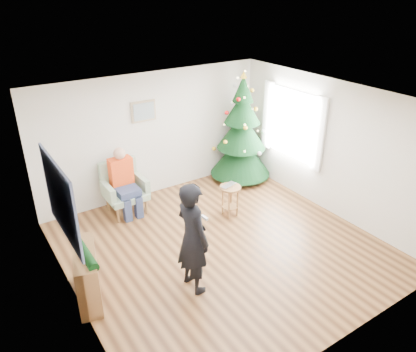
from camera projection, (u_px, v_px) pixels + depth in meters
floor at (222, 246)px, 7.07m from camera, size 5.00×5.00×0.00m
ceiling at (225, 101)px, 5.93m from camera, size 5.00×5.00×0.00m
wall_back at (153, 135)px, 8.38m from camera, size 5.00×0.00×5.00m
wall_front at (350, 261)px, 4.63m from camera, size 5.00×0.00×5.00m
wall_left at (67, 227)px, 5.26m from camera, size 0.00×5.00×5.00m
wall_right at (330, 148)px, 7.74m from camera, size 0.00×5.00×5.00m
window_panel at (293, 124)px, 8.39m from camera, size 0.04×1.30×1.40m
curtains at (292, 124)px, 8.38m from camera, size 0.05×1.75×1.50m
christmas_tree at (242, 133)px, 9.05m from camera, size 1.37×1.37×2.48m
stool at (230, 201)px, 7.89m from camera, size 0.42×0.42×0.62m
laptop at (230, 186)px, 7.75m from camera, size 0.39×0.30×0.03m
armchair at (125, 194)px, 8.01m from camera, size 0.81×0.73×1.03m
seated_person at (124, 181)px, 7.82m from camera, size 0.45×0.64×1.34m
standing_man at (193, 238)px, 5.79m from camera, size 0.45×0.66×1.75m
game_controller at (205, 218)px, 5.73m from camera, size 0.04×0.13×0.04m
console at (87, 275)px, 5.78m from camera, size 0.55×1.04×0.80m
garland at (83, 251)px, 5.59m from camera, size 0.14×0.90×0.14m
tapestry at (60, 200)px, 5.40m from camera, size 0.03×1.50×1.15m
framed_picture at (144, 111)px, 8.01m from camera, size 0.52×0.05×0.42m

